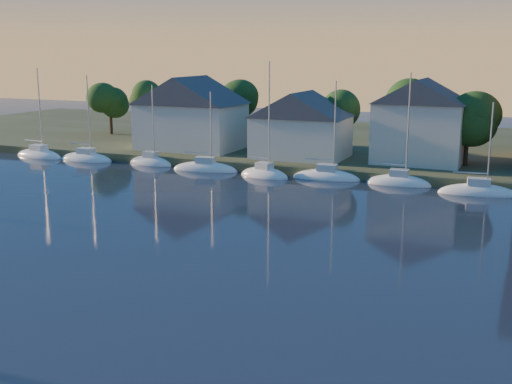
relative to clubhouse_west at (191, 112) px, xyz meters
The scene contains 7 objects.
shoreline_land 28.43m from the clubhouse_west, 37.69° to the left, with size 160.00×50.00×2.00m, color #333C23.
wooden_dock 23.56m from the clubhouse_west, 15.26° to the right, with size 120.00×3.00×1.00m, color brown.
clubhouse_west is the anchor object (origin of this frame).
clubhouse_centre 16.05m from the clubhouse_west, ahead, with size 11.55×8.40×8.08m.
clubhouse_east 30.02m from the clubhouse_west, ahead, with size 10.50×8.40×9.80m.
tree_line 24.55m from the clubhouse_west, 11.77° to the left, with size 93.40×5.40×8.90m.
moored_fleet 20.96m from the clubhouse_west, 26.56° to the right, with size 79.50×2.40×12.05m.
Camera 1 is at (20.19, -17.44, 13.99)m, focal length 45.00 mm.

